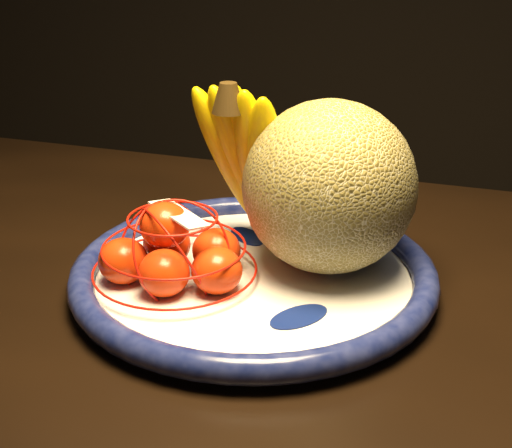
% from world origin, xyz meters
% --- Properties ---
extents(dining_table, '(1.54, 0.98, 0.74)m').
position_xyz_m(dining_table, '(0.00, -0.04, 0.66)').
color(dining_table, black).
rests_on(dining_table, ground).
extents(fruit_bowl, '(0.39, 0.39, 0.03)m').
position_xyz_m(fruit_bowl, '(0.02, 0.01, 0.76)').
color(fruit_bowl, white).
rests_on(fruit_bowl, dining_table).
extents(cantaloupe, '(0.18, 0.18, 0.18)m').
position_xyz_m(cantaloupe, '(0.09, 0.05, 0.85)').
color(cantaloupe, olive).
rests_on(cantaloupe, fruit_bowl).
extents(banana_bunch, '(0.13, 0.14, 0.21)m').
position_xyz_m(banana_bunch, '(-0.01, 0.09, 0.86)').
color(banana_bunch, '#FFDA00').
rests_on(banana_bunch, fruit_bowl).
extents(mandarin_bag, '(0.19, 0.19, 0.11)m').
position_xyz_m(mandarin_bag, '(-0.06, -0.02, 0.79)').
color(mandarin_bag, '#FF3C17').
rests_on(mandarin_bag, fruit_bowl).
extents(price_tag, '(0.07, 0.06, 0.01)m').
position_xyz_m(price_tag, '(-0.05, -0.02, 0.83)').
color(price_tag, white).
rests_on(price_tag, mandarin_bag).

